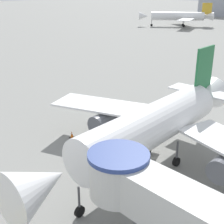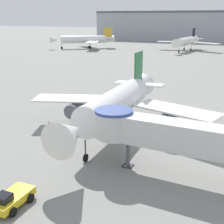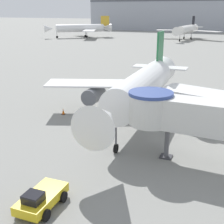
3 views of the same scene
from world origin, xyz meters
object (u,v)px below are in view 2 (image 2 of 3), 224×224
at_px(traffic_cone_starboard_wing, 190,150).
at_px(traffic_cone_port_wing, 49,123).
at_px(background_jet_gold_tail, 85,39).
at_px(background_jet_black_tail, 187,41).
at_px(jet_bridge, 192,138).
at_px(main_airplane, 117,103).
at_px(pushback_tug_yellow, 11,199).

relative_size(traffic_cone_starboard_wing, traffic_cone_port_wing, 0.84).
relative_size(traffic_cone_starboard_wing, background_jet_gold_tail, 0.02).
relative_size(background_jet_black_tail, background_jet_gold_tail, 1.05).
bearing_deg(jet_bridge, main_airplane, 145.21).
height_order(main_airplane, jet_bridge, main_airplane).
xyz_separation_m(pushback_tug_yellow, traffic_cone_starboard_wing, (11.97, 17.44, -0.44)).
height_order(main_airplane, traffic_cone_starboard_wing, main_airplane).
distance_m(jet_bridge, traffic_cone_starboard_wing, 7.96).
bearing_deg(pushback_tug_yellow, jet_bridge, 39.19).
bearing_deg(jet_bridge, background_jet_black_tail, 104.35).
relative_size(traffic_cone_port_wing, background_jet_black_tail, 0.03).
xyz_separation_m(main_airplane, background_jet_black_tail, (-12.43, 113.51, 0.12)).
relative_size(traffic_cone_port_wing, background_jet_gold_tail, 0.03).
height_order(traffic_cone_starboard_wing, background_jet_black_tail, background_jet_black_tail).
relative_size(jet_bridge, traffic_cone_starboard_wing, 34.53).
bearing_deg(main_airplane, background_jet_black_tail, 94.83).
relative_size(jet_bridge, pushback_tug_yellow, 5.73).
bearing_deg(pushback_tug_yellow, traffic_cone_port_wing, 115.63).
distance_m(jet_bridge, traffic_cone_port_wing, 23.81).
xyz_separation_m(traffic_cone_port_wing, background_jet_black_tail, (-1.94, 114.75, 4.10)).
distance_m(jet_bridge, background_jet_gold_tail, 135.90).
bearing_deg(pushback_tug_yellow, main_airplane, 85.56).
bearing_deg(main_airplane, pushback_tug_yellow, -95.51).
height_order(main_airplane, pushback_tug_yellow, main_airplane).
height_order(traffic_cone_port_wing, background_jet_black_tail, background_jet_black_tail).
distance_m(jet_bridge, background_jet_black_tail, 124.93).
bearing_deg(jet_bridge, traffic_cone_port_wing, 163.71).
xyz_separation_m(traffic_cone_starboard_wing, background_jet_black_tail, (-22.98, 115.91, 4.17)).
xyz_separation_m(jet_bridge, traffic_cone_port_wing, (-22.10, 7.84, -4.13)).
distance_m(traffic_cone_starboard_wing, background_jet_black_tail, 118.24).
distance_m(traffic_cone_port_wing, background_jet_gold_tail, 118.27).
relative_size(pushback_tug_yellow, traffic_cone_port_wing, 5.04).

